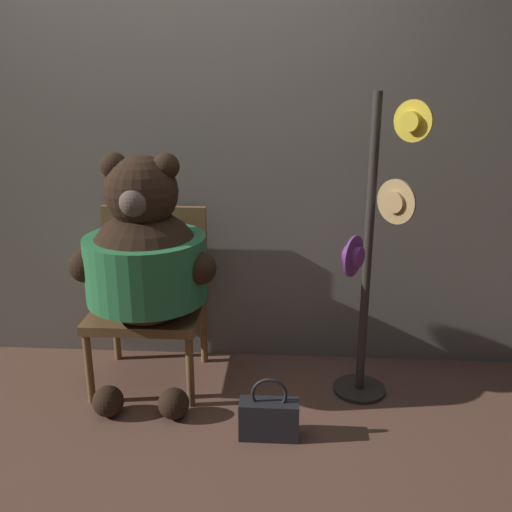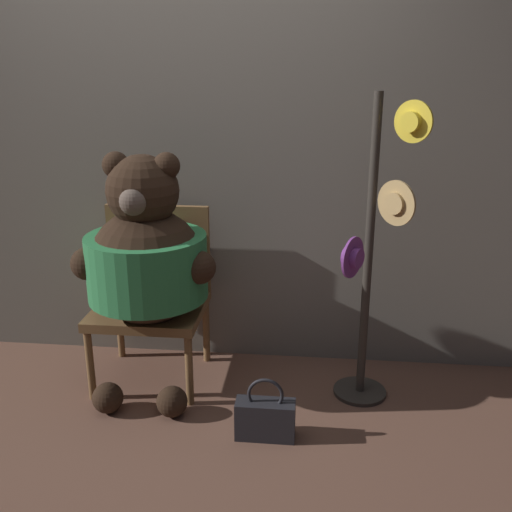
# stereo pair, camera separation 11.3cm
# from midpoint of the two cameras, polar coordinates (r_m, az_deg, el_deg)

# --- Properties ---
(ground_plane) EXTENTS (14.00, 14.00, 0.00)m
(ground_plane) POSITION_cam_midpoint_polar(r_m,az_deg,el_deg) (3.01, -10.39, -15.53)
(ground_plane) COLOR brown
(wall_back) EXTENTS (8.00, 0.10, 2.28)m
(wall_back) POSITION_cam_midpoint_polar(r_m,az_deg,el_deg) (3.26, -8.52, 8.87)
(wall_back) COLOR slate
(wall_back) RESTS_ON ground_plane
(chair) EXTENTS (0.58, 0.53, 0.94)m
(chair) POSITION_cam_midpoint_polar(r_m,az_deg,el_deg) (3.19, -11.46, -3.51)
(chair) COLOR brown
(chair) RESTS_ON ground_plane
(teddy_bear) EXTENTS (0.74, 0.66, 1.28)m
(teddy_bear) POSITION_cam_midpoint_polar(r_m,az_deg,el_deg) (2.94, -12.08, -0.45)
(teddy_bear) COLOR black
(teddy_bear) RESTS_ON ground_plane
(hat_display_rack) EXTENTS (0.37, 0.37, 1.56)m
(hat_display_rack) POSITION_cam_midpoint_polar(r_m,az_deg,el_deg) (2.84, 10.48, -0.55)
(hat_display_rack) COLOR #332D28
(hat_display_rack) RESTS_ON ground_plane
(handbag_on_ground) EXTENTS (0.28, 0.11, 0.31)m
(handbag_on_ground) POSITION_cam_midpoint_polar(r_m,az_deg,el_deg) (2.77, 0.09, -15.85)
(handbag_on_ground) COLOR #232328
(handbag_on_ground) RESTS_ON ground_plane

